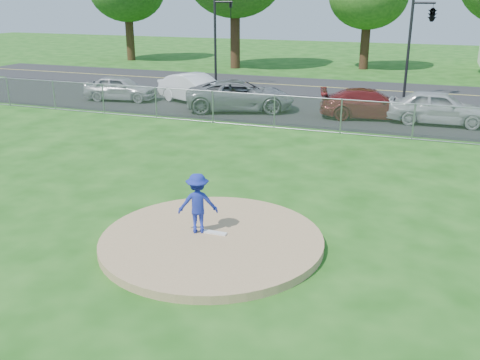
# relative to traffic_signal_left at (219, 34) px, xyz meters

# --- Properties ---
(ground) EXTENTS (120.00, 120.00, 0.00)m
(ground) POSITION_rel_traffic_signal_left_xyz_m (8.76, -12.00, -3.36)
(ground) COLOR #164D11
(ground) RESTS_ON ground
(pitchers_mound) EXTENTS (5.40, 5.40, 0.20)m
(pitchers_mound) POSITION_rel_traffic_signal_left_xyz_m (8.76, -22.00, -3.26)
(pitchers_mound) COLOR #A4825A
(pitchers_mound) RESTS_ON ground
(pitching_rubber) EXTENTS (0.60, 0.15, 0.04)m
(pitching_rubber) POSITION_rel_traffic_signal_left_xyz_m (8.76, -21.80, -3.14)
(pitching_rubber) COLOR white
(pitching_rubber) RESTS_ON pitchers_mound
(chain_link_fence) EXTENTS (40.00, 0.06, 1.50)m
(chain_link_fence) POSITION_rel_traffic_signal_left_xyz_m (8.76, -10.00, -2.61)
(chain_link_fence) COLOR gray
(chain_link_fence) RESTS_ON ground
(parking_lot) EXTENTS (50.00, 8.00, 0.01)m
(parking_lot) POSITION_rel_traffic_signal_left_xyz_m (8.76, -5.50, -3.36)
(parking_lot) COLOR black
(parking_lot) RESTS_ON ground
(street) EXTENTS (60.00, 7.00, 0.01)m
(street) POSITION_rel_traffic_signal_left_xyz_m (8.76, 2.00, -3.36)
(street) COLOR #242426
(street) RESTS_ON ground
(traffic_signal_left) EXTENTS (1.28, 0.20, 5.60)m
(traffic_signal_left) POSITION_rel_traffic_signal_left_xyz_m (0.00, 0.00, 0.00)
(traffic_signal_left) COLOR black
(traffic_signal_left) RESTS_ON ground
(traffic_signal_center) EXTENTS (1.42, 2.48, 5.60)m
(traffic_signal_center) POSITION_rel_traffic_signal_left_xyz_m (12.73, -0.00, 1.25)
(traffic_signal_center) COLOR black
(traffic_signal_center) RESTS_ON ground
(pitcher) EXTENTS (1.11, 0.90, 1.50)m
(pitcher) POSITION_rel_traffic_signal_left_xyz_m (8.34, -21.83, -2.41)
(pitcher) COLOR #1B2A99
(pitcher) RESTS_ON pitchers_mound
(traffic_cone) EXTENTS (0.37, 0.37, 0.71)m
(traffic_cone) POSITION_rel_traffic_signal_left_xyz_m (3.55, -6.73, -3.00)
(traffic_cone) COLOR #EB410C
(traffic_cone) RESTS_ON parking_lot
(parked_car_silver) EXTENTS (4.29, 2.26, 1.39)m
(parked_car_silver) POSITION_rel_traffic_signal_left_xyz_m (-3.39, -6.56, -2.66)
(parked_car_silver) COLOR #ABABAF
(parked_car_silver) RESTS_ON parking_lot
(parked_car_white) EXTENTS (5.04, 3.47, 1.57)m
(parked_car_white) POSITION_rel_traffic_signal_left_xyz_m (0.95, -5.79, -2.57)
(parked_car_white) COLOR white
(parked_car_white) RESTS_ON parking_lot
(parked_car_gray) EXTENTS (6.12, 4.30, 1.55)m
(parked_car_gray) POSITION_rel_traffic_signal_left_xyz_m (3.98, -6.87, -2.58)
(parked_car_gray) COLOR slate
(parked_car_gray) RESTS_ON parking_lot
(parked_car_darkred) EXTENTS (5.16, 2.98, 1.41)m
(parked_car_darkred) POSITION_rel_traffic_signal_left_xyz_m (10.55, -6.43, -2.65)
(parked_car_darkred) COLOR maroon
(parked_car_darkred) RESTS_ON parking_lot
(parked_car_pearl) EXTENTS (4.59, 1.92, 1.55)m
(parked_car_pearl) POSITION_rel_traffic_signal_left_xyz_m (13.69, -6.61, -2.58)
(parked_car_pearl) COLOR #B7B9BB
(parked_car_pearl) RESTS_ON parking_lot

